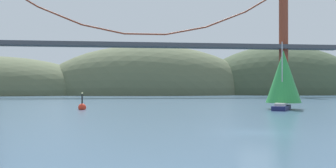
# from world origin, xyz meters

# --- Properties ---
(ground_plane) EXTENTS (360.00, 360.00, 0.00)m
(ground_plane) POSITION_xyz_m (0.00, 0.00, 0.00)
(ground_plane) COLOR #385670
(headland_center) EXTENTS (85.94, 44.00, 39.02)m
(headland_center) POSITION_xyz_m (5.00, 135.00, 0.00)
(headland_center) COLOR #5B6647
(headland_center) RESTS_ON ground_plane
(headland_right) EXTENTS (71.27, 44.00, 40.01)m
(headland_right) POSITION_xyz_m (60.00, 135.00, 0.00)
(headland_right) COLOR #425138
(headland_right) RESTS_ON ground_plane
(suspension_bridge) EXTENTS (122.60, 6.00, 33.76)m
(suspension_bridge) POSITION_xyz_m (-0.00, 95.00, 16.11)
(suspension_bridge) COLOR brown
(suspension_bridge) RESTS_ON ground_plane
(sailboat_green_sail) EXTENTS (6.90, 8.44, 9.43)m
(sailboat_green_sail) POSITION_xyz_m (14.16, 28.07, 4.44)
(sailboat_green_sail) COLOR #191E4C
(sailboat_green_sail) RESTS_ON ground_plane
(channel_buoy) EXTENTS (1.10, 1.10, 2.64)m
(channel_buoy) POSITION_xyz_m (-13.98, 30.77, 0.37)
(channel_buoy) COLOR red
(channel_buoy) RESTS_ON ground_plane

